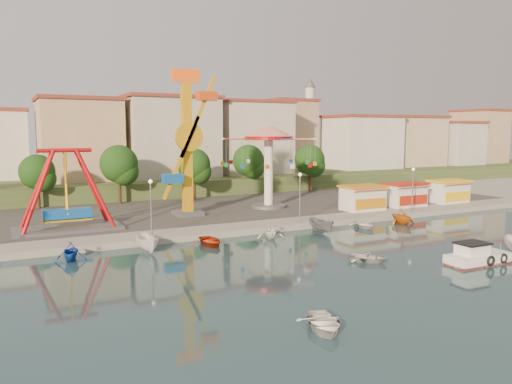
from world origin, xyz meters
TOP-DOWN VIEW (x-y plane):
  - ground at (0.00, 0.00)m, footprint 200.00×200.00m
  - quay_deck at (0.00, 62.00)m, footprint 200.00×100.00m
  - asphalt_pad at (0.00, 30.00)m, footprint 90.00×28.00m
  - hill_terrace at (0.00, 67.00)m, footprint 200.00×60.00m
  - pirate_ship_ride at (-14.46, 19.89)m, footprint 10.00×5.00m
  - kamikaze_tower at (-0.89, 22.34)m, footprint 4.88×3.10m
  - wave_swinger at (9.99, 23.56)m, footprint 11.60×11.60m
  - booth_left at (19.30, 16.49)m, footprint 5.40×3.78m
  - booth_mid at (26.17, 16.49)m, footprint 5.40×3.78m
  - booth_right at (34.06, 16.49)m, footprint 5.40×3.78m
  - lamp_post_1 at (-8.00, 13.00)m, footprint 0.14×0.14m
  - lamp_post_2 at (8.00, 13.00)m, footprint 0.14×0.14m
  - lamp_post_3 at (24.00, 13.00)m, footprint 0.14×0.14m
  - tree_1 at (-16.00, 36.24)m, footprint 4.35×4.35m
  - tree_2 at (-6.00, 35.81)m, footprint 5.02×5.02m
  - tree_3 at (4.00, 34.36)m, footprint 4.68×4.68m
  - tree_4 at (14.00, 37.35)m, footprint 4.86×4.86m
  - tree_5 at (24.00, 35.54)m, footprint 4.83×4.83m
  - building_2 at (-8.19, 51.96)m, footprint 11.95×9.28m
  - building_3 at (5.60, 48.80)m, footprint 12.59×10.50m
  - building_4 at (19.07, 52.20)m, footprint 10.75×9.23m
  - building_5 at (32.37, 50.33)m, footprint 12.77×10.96m
  - building_6 at (44.15, 48.77)m, footprint 8.23×8.98m
  - building_7 at (56.03, 53.70)m, footprint 11.59×10.93m
  - building_8 at (69.93, 47.19)m, footprint 12.84×9.28m
  - building_9 at (83.46, 49.95)m, footprint 12.95×9.17m
  - minaret at (36.00, 54.00)m, footprint 2.80×2.80m
  - cabin_motorboat at (12.39, -5.75)m, footprint 5.46×2.28m
  - rowboat_a at (5.33, -1.34)m, footprint 3.60×3.80m
  - rowboat_b at (-5.66, -11.00)m, footprint 3.52×4.10m
  - moored_boat_1 at (-15.44, 9.80)m, footprint 3.08×3.36m
  - moored_boat_2 at (-9.24, 9.80)m, footprint 1.56×3.96m
  - moored_boat_3 at (-3.55, 9.80)m, footprint 2.73×3.72m
  - moored_boat_4 at (2.67, 9.80)m, footprint 3.36×3.64m
  - moored_boat_5 at (8.59, 9.80)m, footprint 1.45×3.77m
  - moored_boat_6 at (14.09, 9.80)m, footprint 3.17×3.94m
  - moored_boat_7 at (19.33, 9.80)m, footprint 3.09×3.51m

SIDE VIEW (x-z plane):
  - ground at x=0.00m, z-range 0.00..0.00m
  - quay_deck at x=0.00m, z-range 0.00..0.60m
  - rowboat_a at x=5.33m, z-range 0.00..0.64m
  - rowboat_b at x=-5.66m, z-range 0.00..0.71m
  - moored_boat_6 at x=14.09m, z-range 0.00..0.72m
  - moored_boat_3 at x=-3.55m, z-range 0.00..0.75m
  - cabin_motorboat at x=12.39m, z-range -0.45..1.47m
  - asphalt_pad at x=0.00m, z-range 0.60..0.61m
  - moored_boat_5 at x=8.59m, z-range 0.00..1.45m
  - moored_boat_1 at x=-15.44m, z-range 0.00..1.50m
  - moored_boat_2 at x=-9.24m, z-range 0.00..1.52m
  - moored_boat_4 at x=2.67m, z-range 0.00..1.59m
  - moored_boat_7 at x=19.33m, z-range 0.00..1.75m
  - hill_terrace at x=0.00m, z-range 0.00..3.00m
  - booth_left at x=19.30m, z-range 0.62..3.70m
  - booth_mid at x=26.17m, z-range 0.62..3.70m
  - booth_right at x=34.06m, z-range 0.62..3.70m
  - lamp_post_1 at x=-8.00m, z-range 0.60..5.60m
  - lamp_post_2 at x=8.00m, z-range 0.60..5.60m
  - lamp_post_3 at x=24.00m, z-range 0.60..5.60m
  - pirate_ship_ride at x=-14.46m, z-range 0.39..8.39m
  - tree_1 at x=-16.00m, z-range 1.80..8.60m
  - tree_3 at x=4.00m, z-range 1.90..9.21m
  - tree_5 at x=24.00m, z-range 1.94..9.48m
  - tree_4 at x=14.00m, z-range 1.95..9.55m
  - tree_2 at x=-6.00m, z-range 1.99..9.84m
  - building_7 at x=56.03m, z-range 3.00..11.76m
  - building_3 at x=5.60m, z-range 3.00..12.20m
  - building_9 at x=83.46m, z-range 3.00..12.21m
  - building_4 at x=19.07m, z-range 3.00..12.24m
  - wave_swinger at x=9.99m, z-range 3.00..13.40m
  - kamikaze_tower at x=-0.89m, z-range 0.31..16.81m
  - building_5 at x=32.37m, z-range 3.00..14.21m
  - building_2 at x=-8.19m, z-range 3.00..14.23m
  - building_6 at x=44.15m, z-range 3.00..15.36m
  - building_8 at x=69.93m, z-range 3.00..15.58m
  - minaret at x=36.00m, z-range 3.55..21.55m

